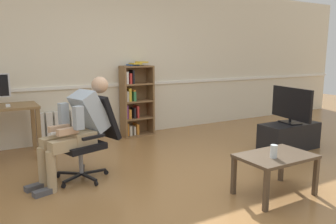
# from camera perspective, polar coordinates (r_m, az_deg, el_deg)

# --- Properties ---
(ground_plane) EXTENTS (18.00, 18.00, 0.00)m
(ground_plane) POSITION_cam_1_polar(r_m,az_deg,el_deg) (3.79, 4.59, -12.70)
(ground_plane) COLOR olive
(back_wall) EXTENTS (12.00, 0.13, 2.70)m
(back_wall) POSITION_cam_1_polar(r_m,az_deg,el_deg) (5.86, -10.25, 8.83)
(back_wall) COLOR beige
(back_wall) RESTS_ON ground_plane
(computer_mouse) EXTENTS (0.06, 0.10, 0.03)m
(computer_mouse) POSITION_cam_1_polar(r_m,az_deg,el_deg) (4.95, -26.23, 1.02)
(computer_mouse) COLOR white
(computer_mouse) RESTS_ON computer_desk
(bookshelf) EXTENTS (0.57, 0.29, 1.33)m
(bookshelf) POSITION_cam_1_polar(r_m,az_deg,el_deg) (5.87, -5.84, 1.94)
(bookshelf) COLOR brown
(bookshelf) RESTS_ON ground_plane
(radiator) EXTENTS (0.89, 0.08, 0.54)m
(radiator) POSITION_cam_1_polar(r_m,az_deg,el_deg) (5.66, -17.37, -2.52)
(radiator) COLOR white
(radiator) RESTS_ON ground_plane
(office_chair) EXTENTS (0.78, 0.65, 0.98)m
(office_chair) POSITION_cam_1_polar(r_m,az_deg,el_deg) (4.00, -13.41, -3.74)
(office_chair) COLOR black
(office_chair) RESTS_ON ground_plane
(person_seated) EXTENTS (1.04, 0.58, 1.20)m
(person_seated) POSITION_cam_1_polar(r_m,az_deg,el_deg) (3.89, -15.53, -2.42)
(person_seated) COLOR tan
(person_seated) RESTS_ON ground_plane
(tv_stand) EXTENTS (0.96, 0.42, 0.41)m
(tv_stand) POSITION_cam_1_polar(r_m,az_deg,el_deg) (5.40, 20.42, -4.00)
(tv_stand) COLOR black
(tv_stand) RESTS_ON ground_plane
(tv_screen) EXTENTS (0.25, 0.82, 0.55)m
(tv_screen) POSITION_cam_1_polar(r_m,az_deg,el_deg) (5.31, 20.76, 1.20)
(tv_screen) COLOR black
(tv_screen) RESTS_ON tv_stand
(coffee_table) EXTENTS (0.79, 0.51, 0.44)m
(coffee_table) POSITION_cam_1_polar(r_m,az_deg,el_deg) (3.60, 18.32, -8.01)
(coffee_table) COLOR #4C3D2D
(coffee_table) RESTS_ON ground_plane
(drinking_glass) EXTENTS (0.07, 0.07, 0.13)m
(drinking_glass) POSITION_cam_1_polar(r_m,az_deg,el_deg) (3.46, 18.03, -6.57)
(drinking_glass) COLOR silver
(drinking_glass) RESTS_ON coffee_table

